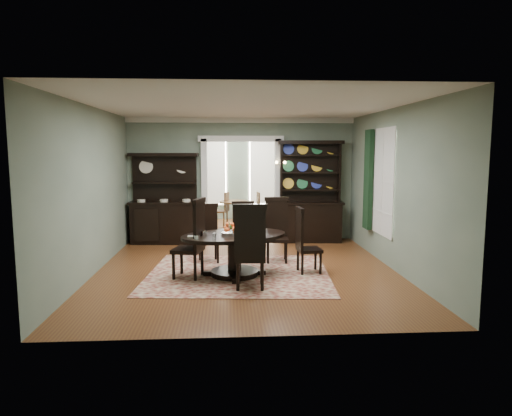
# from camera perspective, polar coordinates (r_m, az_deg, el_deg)

# --- Properties ---
(room) EXTENTS (5.51, 6.01, 3.01)m
(room) POSITION_cam_1_polar(r_m,az_deg,el_deg) (8.29, -1.25, 2.77)
(room) COLOR brown
(room) RESTS_ON ground
(parlor) EXTENTS (3.51, 3.50, 3.01)m
(parlor) POSITION_cam_1_polar(r_m,az_deg,el_deg) (13.77, -2.20, 4.28)
(parlor) COLOR brown
(parlor) RESTS_ON ground
(doorway_trim) EXTENTS (2.08, 0.25, 2.57)m
(doorway_trim) POSITION_cam_1_polar(r_m,az_deg,el_deg) (11.24, -1.88, 4.14)
(doorway_trim) COLOR silver
(doorway_trim) RESTS_ON floor
(right_window) EXTENTS (0.15, 1.47, 2.12)m
(right_window) POSITION_cam_1_polar(r_m,az_deg,el_deg) (9.65, 14.73, 3.31)
(right_window) COLOR white
(right_window) RESTS_ON wall_right
(wall_sconce) EXTENTS (0.27, 0.21, 0.21)m
(wall_sconce) POSITION_cam_1_polar(r_m,az_deg,el_deg) (11.14, 3.05, 5.51)
(wall_sconce) COLOR gold
(wall_sconce) RESTS_ON back_wall_right
(rug) EXTENTS (3.44, 3.09, 0.01)m
(rug) POSITION_cam_1_polar(r_m,az_deg,el_deg) (8.33, -2.19, -8.19)
(rug) COLOR maroon
(rug) RESTS_ON floor
(dining_table) EXTENTS (2.22, 2.22, 0.75)m
(dining_table) POSITION_cam_1_polar(r_m,az_deg,el_deg) (8.10, -2.72, -4.88)
(dining_table) COLOR black
(dining_table) RESTS_ON rug
(centerpiece) EXTENTS (1.35, 0.87, 0.22)m
(centerpiece) POSITION_cam_1_polar(r_m,az_deg,el_deg) (7.97, -3.41, -2.94)
(centerpiece) COLOR white
(centerpiece) RESTS_ON dining_table
(chair_far_left) EXTENTS (0.49, 0.47, 1.16)m
(chair_far_left) POSITION_cam_1_polar(r_m,az_deg,el_deg) (9.18, -6.04, -2.92)
(chair_far_left) COLOR black
(chair_far_left) RESTS_ON rug
(chair_far_mid) EXTENTS (0.47, 0.45, 1.19)m
(chair_far_mid) POSITION_cam_1_polar(r_m,az_deg,el_deg) (9.28, -1.59, -2.66)
(chair_far_mid) COLOR black
(chair_far_mid) RESTS_ON rug
(chair_far_right) EXTENTS (0.51, 0.49, 1.29)m
(chair_far_right) POSITION_cam_1_polar(r_m,az_deg,el_deg) (9.17, 2.60, -2.47)
(chair_far_right) COLOR black
(chair_far_right) RESTS_ON rug
(chair_end_left) EXTENTS (0.61, 0.63, 1.40)m
(chair_end_left) POSITION_cam_1_polar(r_m,az_deg,el_deg) (7.97, -7.74, -3.56)
(chair_end_left) COLOR black
(chair_end_left) RESTS_ON rug
(chair_end_right) EXTENTS (0.46, 0.48, 1.21)m
(chair_end_right) POSITION_cam_1_polar(r_m,az_deg,el_deg) (8.29, 6.01, -3.84)
(chair_end_right) COLOR black
(chair_end_right) RESTS_ON rug
(chair_near) EXTENTS (0.54, 0.52, 1.40)m
(chair_near) POSITION_cam_1_polar(r_m,az_deg,el_deg) (7.23, -0.75, -4.64)
(chair_near) COLOR black
(chair_near) RESTS_ON rug
(sideboard) EXTENTS (1.67, 0.68, 2.16)m
(sideboard) POSITION_cam_1_polar(r_m,az_deg,el_deg) (11.16, -11.35, -0.47)
(sideboard) COLOR black
(sideboard) RESTS_ON floor
(welsh_dresser) EXTENTS (1.60, 0.67, 2.46)m
(welsh_dresser) POSITION_cam_1_polar(r_m,az_deg,el_deg) (11.21, 6.78, 0.35)
(welsh_dresser) COLOR black
(welsh_dresser) RESTS_ON floor
(parlor_table) EXTENTS (0.87, 0.87, 0.80)m
(parlor_table) POSITION_cam_1_polar(r_m,az_deg,el_deg) (12.85, -2.64, -0.37)
(parlor_table) COLOR #4F3316
(parlor_table) RESTS_ON parlor_floor
(parlor_chair_left) EXTENTS (0.49, 0.48, 1.05)m
(parlor_chair_left) POSITION_cam_1_polar(r_m,az_deg,el_deg) (12.95, -4.18, -0.15)
(parlor_chair_left) COLOR #4F3316
(parlor_chair_left) RESTS_ON parlor_floor
(parlor_chair_right) EXTENTS (0.46, 0.44, 1.06)m
(parlor_chair_right) POSITION_cam_1_polar(r_m,az_deg,el_deg) (12.85, 0.83, -0.18)
(parlor_chair_right) COLOR #4F3316
(parlor_chair_right) RESTS_ON parlor_floor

